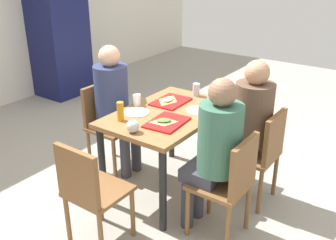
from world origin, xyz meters
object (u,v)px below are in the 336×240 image
object	(u,v)px
person_in_red	(215,146)
tray_red_near	(167,122)
paper_plate_center	(137,112)
drink_fridge	(59,32)
chair_near_left	(230,181)
foil_bundle	(133,126)
paper_plate_near_edge	(199,111)
condiment_bottle	(120,111)
chair_far_side	(106,120)
person_far_side	(115,100)
person_in_brown_jacket	(249,120)
plastic_cup_a	(137,100)
main_table	(168,123)
pizza_slice_a	(164,121)
tray_red_far	(171,102)
pizza_slice_b	(168,100)
chair_left_end	(89,189)
plastic_cup_b	(202,114)
soda_can	(196,90)
chair_near_right	(262,151)

from	to	relation	value
person_in_red	tray_red_near	distance (m)	0.50
paper_plate_center	drink_fridge	world-z (taller)	drink_fridge
chair_near_left	foil_bundle	xyz separation A→B (m)	(-0.20, 0.74, 0.32)
paper_plate_near_edge	drink_fridge	xyz separation A→B (m)	(1.07, 3.06, 0.18)
chair_near_left	condiment_bottle	xyz separation A→B (m)	(-0.09, 0.97, 0.35)
chair_far_side	person_far_side	world-z (taller)	person_far_side
person_in_brown_jacket	plastic_cup_a	distance (m)	1.00
main_table	drink_fridge	xyz separation A→B (m)	(1.24, 2.85, 0.29)
person_in_brown_jacket	pizza_slice_a	distance (m)	0.72
condiment_bottle	paper_plate_center	bearing A→B (deg)	0.00
chair_near_left	person_in_red	bearing A→B (deg)	90.00
main_table	person_in_red	xyz separation A→B (m)	(-0.29, -0.62, 0.09)
person_in_brown_jacket	tray_red_far	xyz separation A→B (m)	(-0.09, 0.73, 0.03)
tray_red_far	pizza_slice_b	size ratio (longest dim) A/B	1.55
chair_left_end	person_in_brown_jacket	world-z (taller)	person_in_brown_jacket
tray_red_near	tray_red_far	bearing A→B (deg)	31.33
plastic_cup_a	plastic_cup_b	bearing A→B (deg)	-84.87
pizza_slice_b	plastic_cup_b	distance (m)	0.49
chair_far_side	plastic_cup_b	bearing A→B (deg)	-88.48
chair_left_end	person_in_brown_jacket	size ratio (longest dim) A/B	0.67
tray_red_near	chair_far_side	bearing A→B (deg)	77.29
chair_near_left	chair_left_end	xyz separation A→B (m)	(-0.67, 0.76, 0.00)
person_in_red	drink_fridge	xyz separation A→B (m)	(1.53, 3.47, 0.21)
chair_far_side	pizza_slice_b	distance (m)	0.71
chair_far_side	condiment_bottle	bearing A→B (deg)	-124.05
pizza_slice_a	pizza_slice_b	xyz separation A→B (m)	(0.41, 0.25, -0.00)
person_in_red	person_far_side	xyz separation A→B (m)	(0.29, 1.24, 0.00)
chair_left_end	soda_can	distance (m)	1.49
tray_red_near	condiment_bottle	size ratio (longest dim) A/B	2.25
paper_plate_near_edge	chair_near_left	bearing A→B (deg)	-129.76
paper_plate_near_edge	foil_bundle	world-z (taller)	foil_bundle
person_in_brown_jacket	main_table	bearing A→B (deg)	114.87
paper_plate_center	drink_fridge	distance (m)	3.00
person_far_side	plastic_cup_a	bearing A→B (deg)	-95.47
chair_near_right	foil_bundle	distance (m)	1.12
paper_plate_near_edge	pizza_slice_b	distance (m)	0.35
main_table	plastic_cup_a	distance (m)	0.36
pizza_slice_b	drink_fridge	size ratio (longest dim) A/B	0.12
chair_far_side	person_in_red	size ratio (longest dim) A/B	0.67
main_table	soda_can	xyz separation A→B (m)	(0.49, 0.02, 0.17)
tray_red_far	foil_bundle	world-z (taller)	foil_bundle
person_in_red	chair_near_left	bearing A→B (deg)	-90.00
chair_near_right	drink_fridge	xyz separation A→B (m)	(0.95, 3.61, 0.45)
person_in_red	main_table	bearing A→B (deg)	65.13
paper_plate_near_edge	soda_can	size ratio (longest dim) A/B	1.80
chair_near_right	tray_red_near	world-z (taller)	chair_near_right
paper_plate_near_edge	plastic_cup_a	world-z (taller)	plastic_cup_a
drink_fridge	person_far_side	bearing A→B (deg)	-119.09
chair_far_side	plastic_cup_a	distance (m)	0.54
chair_far_side	paper_plate_near_edge	size ratio (longest dim) A/B	3.86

